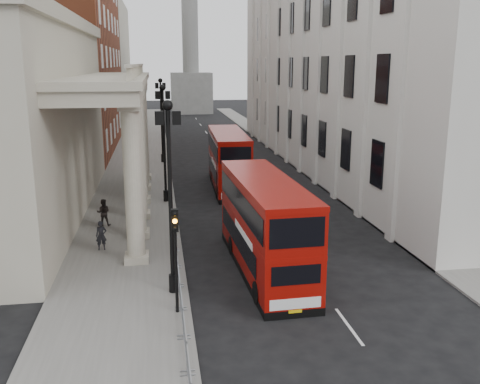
{
  "coord_description": "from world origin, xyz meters",
  "views": [
    {
      "loc": [
        -1.03,
        -17.95,
        9.89
      ],
      "look_at": [
        3.19,
        9.31,
        3.21
      ],
      "focal_mm": 40.0,
      "sensor_mm": 36.0,
      "label": 1
    }
  ],
  "objects": [
    {
      "name": "kerb",
      "position": [
        -0.05,
        30.0,
        0.07
      ],
      "size": [
        0.2,
        140.0,
        0.14
      ],
      "primitive_type": "cube",
      "color": "slate",
      "rests_on": "ground"
    },
    {
      "name": "portico_building",
      "position": [
        -10.5,
        18.0,
        6.0
      ],
      "size": [
        9.0,
        28.0,
        12.0
      ],
      "primitive_type": "cube",
      "color": "#A39D89",
      "rests_on": "ground"
    },
    {
      "name": "sidewalk_east",
      "position": [
        13.5,
        30.0,
        0.06
      ],
      "size": [
        3.0,
        140.0,
        0.12
      ],
      "primitive_type": "cube",
      "color": "slate",
      "rests_on": "ground"
    },
    {
      "name": "ground",
      "position": [
        0.0,
        0.0,
        0.0
      ],
      "size": [
        260.0,
        260.0,
        0.0
      ],
      "primitive_type": "plane",
      "color": "black",
      "rests_on": "ground"
    },
    {
      "name": "lamp_post_mid",
      "position": [
        -0.6,
        20.0,
        4.91
      ],
      "size": [
        1.05,
        0.44,
        8.32
      ],
      "color": "black",
      "rests_on": "sidewalk_west"
    },
    {
      "name": "pedestrian_c",
      "position": [
        -2.89,
        23.6,
        1.06
      ],
      "size": [
        1.1,
        0.98,
        1.88
      ],
      "primitive_type": "imported",
      "rotation": [
        0.0,
        0.0,
        5.75
      ],
      "color": "black",
      "rests_on": "sidewalk_west"
    },
    {
      "name": "bus_near",
      "position": [
        3.91,
        6.16,
        2.38
      ],
      "size": [
        2.93,
        10.63,
        4.55
      ],
      "rotation": [
        0.0,
        0.0,
        0.04
      ],
      "color": "#8D0B06",
      "rests_on": "ground"
    },
    {
      "name": "pedestrian_a",
      "position": [
        -4.21,
        10.05,
        0.91
      ],
      "size": [
        0.6,
        0.42,
        1.58
      ],
      "primitive_type": "imported",
      "rotation": [
        0.0,
        0.0,
        0.07
      ],
      "color": "black",
      "rests_on": "sidewalk_west"
    },
    {
      "name": "traffic_light",
      "position": [
        -0.5,
        1.98,
        3.11
      ],
      "size": [
        0.28,
        0.33,
        4.3
      ],
      "color": "black",
      "rests_on": "sidewalk_west"
    },
    {
      "name": "lamp_post_south",
      "position": [
        -0.6,
        4.0,
        4.91
      ],
      "size": [
        1.05,
        0.44,
        8.32
      ],
      "color": "black",
      "rests_on": "sidewalk_west"
    },
    {
      "name": "sidewalk_west",
      "position": [
        -3.0,
        30.0,
        0.06
      ],
      "size": [
        6.0,
        140.0,
        0.12
      ],
      "primitive_type": "cube",
      "color": "slate",
      "rests_on": "ground"
    },
    {
      "name": "pedestrian_b",
      "position": [
        -4.5,
        14.53,
        0.96
      ],
      "size": [
        0.84,
        0.67,
        1.68
      ],
      "primitive_type": "imported",
      "rotation": [
        0.0,
        0.0,
        3.1
      ],
      "color": "black",
      "rests_on": "sidewalk_west"
    },
    {
      "name": "brick_building",
      "position": [
        -10.5,
        48.0,
        11.0
      ],
      "size": [
        9.0,
        32.0,
        22.0
      ],
      "primitive_type": "cube",
      "color": "brown",
      "rests_on": "ground"
    },
    {
      "name": "crowd_barriers",
      "position": [
        -0.35,
        2.23,
        0.67
      ],
      "size": [
        0.5,
        18.75,
        1.1
      ],
      "color": "gray",
      "rests_on": "sidewalk_west"
    },
    {
      "name": "monument_column",
      "position": [
        6.0,
        92.0,
        15.98
      ],
      "size": [
        8.0,
        8.0,
        54.2
      ],
      "color": "#60605E",
      "rests_on": "ground"
    },
    {
      "name": "west_building_far",
      "position": [
        -10.5,
        80.0,
        10.0
      ],
      "size": [
        9.0,
        30.0,
        20.0
      ],
      "primitive_type": "cube",
      "color": "#A39D89",
      "rests_on": "ground"
    },
    {
      "name": "lamp_post_north",
      "position": [
        -0.6,
        36.0,
        4.91
      ],
      "size": [
        1.05,
        0.44,
        8.32
      ],
      "color": "black",
      "rests_on": "sidewalk_west"
    },
    {
      "name": "bus_far",
      "position": [
        4.51,
        24.01,
        2.37
      ],
      "size": [
        2.86,
        10.6,
        4.54
      ],
      "rotation": [
        0.0,
        0.0,
        -0.03
      ],
      "color": "#8A0B06",
      "rests_on": "ground"
    },
    {
      "name": "east_building",
      "position": [
        16.0,
        32.0,
        12.5
      ],
      "size": [
        8.0,
        55.0,
        25.0
      ],
      "primitive_type": "cube",
      "color": "beige",
      "rests_on": "ground"
    }
  ]
}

